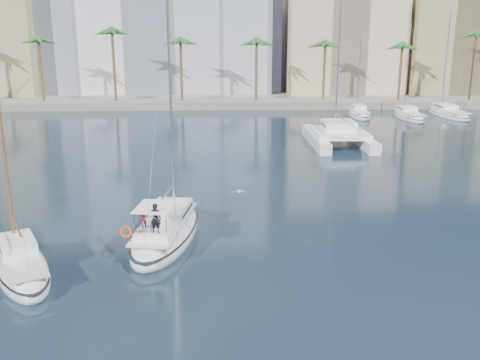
{
  "coord_description": "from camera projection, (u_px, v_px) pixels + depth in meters",
  "views": [
    {
      "loc": [
        0.05,
        -28.87,
        11.57
      ],
      "look_at": [
        1.16,
        1.5,
        3.21
      ],
      "focal_mm": 40.0,
      "sensor_mm": 36.0,
      "label": 1
    }
  ],
  "objects": [
    {
      "name": "palm_right",
      "position": [
        435.0,
        42.0,
        84.27
      ],
      "size": [
        3.6,
        3.6,
        12.3
      ],
      "color": "brown",
      "rests_on": "ground"
    },
    {
      "name": "moored_yacht_c",
      "position": [
        448.0,
        116.0,
        77.33
      ],
      "size": [
        3.98,
        12.33,
        15.54
      ],
      "primitive_type": null,
      "rotation": [
        0.0,
        0.0,
        0.03
      ],
      "color": "white",
      "rests_on": "ground"
    },
    {
      "name": "seagull",
      "position": [
        239.0,
        191.0,
        37.8
      ],
      "size": [
        1.13,
        0.48,
        0.21
      ],
      "color": "silver",
      "rests_on": "ground"
    },
    {
      "name": "ground",
      "position": [
        221.0,
        241.0,
        30.88
      ],
      "size": [
        160.0,
        160.0,
        0.0
      ],
      "primitive_type": "plane",
      "color": "black",
      "rests_on": "ground"
    },
    {
      "name": "building_tan_right",
      "position": [
        454.0,
        48.0,
        95.5
      ],
      "size": [
        18.0,
        12.0,
        18.0
      ],
      "primitive_type": "cube",
      "color": "tan",
      "rests_on": "ground"
    },
    {
      "name": "small_sloop",
      "position": [
        21.0,
        266.0,
        26.55
      ],
      "size": [
        5.81,
        8.11,
        11.28
      ],
      "rotation": [
        0.0,
        0.0,
        0.48
      ],
      "color": "white",
      "rests_on": "ground"
    },
    {
      "name": "palm_centre",
      "position": [
        220.0,
        42.0,
        83.08
      ],
      "size": [
        3.6,
        3.6,
        12.3
      ],
      "color": "brown",
      "rests_on": "ground"
    },
    {
      "name": "catamaran",
      "position": [
        339.0,
        133.0,
        57.52
      ],
      "size": [
        6.14,
        12.15,
        17.65
      ],
      "rotation": [
        0.0,
        0.0,
        -0.01
      ],
      "color": "white",
      "rests_on": "ground"
    },
    {
      "name": "building_modern",
      "position": [
        153.0,
        19.0,
        97.08
      ],
      "size": [
        42.0,
        16.0,
        28.0
      ],
      "primitive_type": "cube",
      "color": "white",
      "rests_on": "ground"
    },
    {
      "name": "moored_yacht_b",
      "position": [
        408.0,
        118.0,
        75.17
      ],
      "size": [
        3.32,
        10.83,
        13.72
      ],
      "primitive_type": null,
      "rotation": [
        0.0,
        0.0,
        -0.02
      ],
      "color": "white",
      "rests_on": "ground"
    },
    {
      "name": "moored_yacht_a",
      "position": [
        359.0,
        117.0,
        76.87
      ],
      "size": [
        3.37,
        9.52,
        11.9
      ],
      "primitive_type": null,
      "rotation": [
        0.0,
        0.0,
        -0.07
      ],
      "color": "white",
      "rests_on": "ground"
    },
    {
      "name": "main_sloop",
      "position": [
        166.0,
        231.0,
        30.97
      ],
      "size": [
        4.66,
        10.44,
        14.97
      ],
      "rotation": [
        0.0,
        0.0,
        -0.15
      ],
      "color": "white",
      "rests_on": "ground"
    },
    {
      "name": "building_beige",
      "position": [
        341.0,
        42.0,
        96.45
      ],
      "size": [
        20.0,
        14.0,
        20.0
      ],
      "primitive_type": "cube",
      "color": "beige",
      "rests_on": "ground"
    },
    {
      "name": "quay",
      "position": [
        220.0,
        101.0,
        89.5
      ],
      "size": [
        120.0,
        14.0,
        1.2
      ],
      "primitive_type": "cube",
      "color": "gray",
      "rests_on": "ground"
    }
  ]
}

